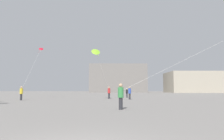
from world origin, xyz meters
TOP-DOWN VIEW (x-y plane):
  - person_in_yellow at (-12.19, 21.89)m, footprint 0.40×0.40m
  - person_in_black at (1.93, 31.35)m, footprint 0.35×0.35m
  - person_in_red at (-0.89, 26.57)m, footprint 0.40×0.40m
  - person_in_green at (1.00, 10.12)m, footprint 0.41×0.41m
  - person_in_blue at (2.17, 24.78)m, footprint 0.40×0.40m
  - kite_crimson_diamond at (-12.99, 29.73)m, footprint 1.29×8.47m
  - kite_lime_diamond at (-2.56, 23.58)m, footprint 2.40×3.63m
  - building_left_hall at (-1.00, 93.10)m, footprint 26.92×16.69m
  - building_centre_hall at (35.00, 86.65)m, footprint 28.73×17.54m

SIDE VIEW (x-z plane):
  - person_in_black at x=1.93m, z-range 0.08..1.67m
  - person_in_yellow at x=-12.19m, z-range 0.09..1.92m
  - person_in_blue at x=2.17m, z-range 0.09..1.93m
  - person_in_red at x=-0.89m, z-range 0.09..1.93m
  - person_in_green at x=1.00m, z-range 0.09..1.95m
  - building_centre_hall at x=35.00m, z-range 0.00..8.84m
  - building_left_hall at x=-1.00m, z-range 0.00..12.88m
  - kite_lime_diamond at x=-2.56m, z-range 3.74..9.68m
  - kite_crimson_diamond at x=-12.99m, z-range 4.56..12.05m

